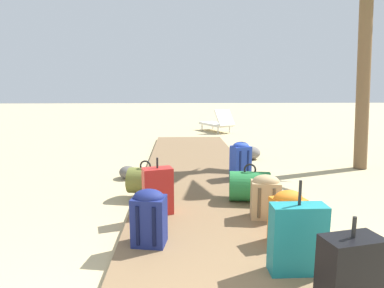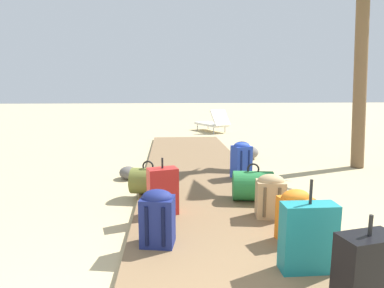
# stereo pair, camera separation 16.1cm
# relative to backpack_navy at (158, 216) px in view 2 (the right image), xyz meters

# --- Properties ---
(ground_plane) EXTENTS (60.00, 60.00, 0.00)m
(ground_plane) POSITION_rel_backpack_navy_xyz_m (0.64, 1.57, -0.37)
(ground_plane) COLOR tan
(boardwalk) EXTENTS (1.89, 8.97, 0.08)m
(boardwalk) POSITION_rel_backpack_navy_xyz_m (0.64, 2.47, -0.33)
(boardwalk) COLOR brown
(boardwalk) RESTS_ON ground
(backpack_navy) EXTENTS (0.34, 0.30, 0.54)m
(backpack_navy) POSITION_rel_backpack_navy_xyz_m (0.00, 0.00, 0.00)
(backpack_navy) COLOR navy
(backpack_navy) RESTS_ON boardwalk
(duffel_bag_green) EXTENTS (0.57, 0.46, 0.50)m
(duffel_bag_green) POSITION_rel_backpack_navy_xyz_m (1.22, 1.17, -0.09)
(duffel_bag_green) COLOR #237538
(duffel_bag_green) RESTS_ON boardwalk
(duffel_bag_olive) EXTENTS (0.54, 0.45, 0.48)m
(duffel_bag_olive) POSITION_rel_backpack_navy_xyz_m (-0.18, 1.55, -0.10)
(duffel_bag_olive) COLOR olive
(duffel_bag_olive) RESTS_ON boardwalk
(backpack_tan) EXTENTS (0.35, 0.28, 0.51)m
(backpack_tan) POSITION_rel_backpack_navy_xyz_m (1.27, 0.59, -0.02)
(backpack_tan) COLOR tan
(backpack_tan) RESTS_ON boardwalk
(backpack_blue) EXTENTS (0.35, 0.31, 0.61)m
(backpack_blue) POSITION_rel_backpack_navy_xyz_m (1.31, 2.26, 0.04)
(backpack_blue) COLOR #2847B7
(backpack_blue) RESTS_ON boardwalk
(suitcase_red) EXTENTS (0.38, 0.28, 0.68)m
(suitcase_red) POSITION_rel_backpack_navy_xyz_m (0.04, 0.78, -0.01)
(suitcase_red) COLOR red
(suitcase_red) RESTS_ON boardwalk
(backpack_orange) EXTENTS (0.34, 0.28, 0.51)m
(backpack_orange) POSITION_rel_backpack_navy_xyz_m (1.33, 0.00, -0.02)
(backpack_orange) COLOR orange
(backpack_orange) RESTS_ON boardwalk
(suitcase_black) EXTENTS (0.39, 0.26, 0.73)m
(suitcase_black) POSITION_rel_backpack_navy_xyz_m (1.30, -1.18, 0.02)
(suitcase_black) COLOR black
(suitcase_black) RESTS_ON boardwalk
(suitcase_teal) EXTENTS (0.44, 0.18, 0.77)m
(suitcase_teal) POSITION_rel_backpack_navy_xyz_m (1.22, -0.54, 0.00)
(suitcase_teal) COLOR #197A7F
(suitcase_teal) RESTS_ON boardwalk
(lounge_chair) EXTENTS (1.19, 1.62, 0.82)m
(lounge_chair) POSITION_rel_backpack_navy_xyz_m (1.73, 8.71, -0.04)
(lounge_chair) COLOR white
(lounge_chair) RESTS_ON ground
(rock_right_near) EXTENTS (0.47, 0.45, 0.29)m
(rock_right_near) POSITION_rel_backpack_navy_xyz_m (1.90, 4.09, -0.22)
(rock_right_near) COLOR slate
(rock_right_near) RESTS_ON ground
(rock_left_mid) EXTENTS (0.40, 0.43, 0.22)m
(rock_left_mid) POSITION_rel_backpack_navy_xyz_m (-0.59, 2.63, -0.26)
(rock_left_mid) COLOR #5B5651
(rock_left_mid) RESTS_ON ground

